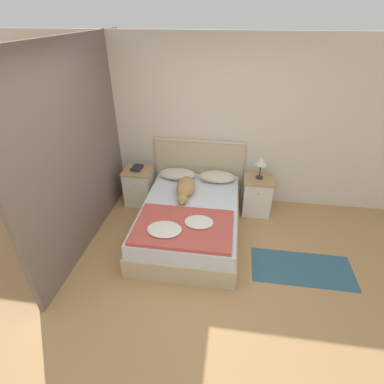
% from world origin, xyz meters
% --- Properties ---
extents(ground_plane, '(16.00, 16.00, 0.00)m').
position_xyz_m(ground_plane, '(0.00, 0.00, 0.00)').
color(ground_plane, tan).
extents(wall_back, '(9.00, 0.06, 2.55)m').
position_xyz_m(wall_back, '(0.00, 2.13, 1.27)').
color(wall_back, beige).
rests_on(wall_back, ground_plane).
extents(wall_side_left, '(0.06, 3.10, 2.55)m').
position_xyz_m(wall_side_left, '(-1.52, 1.05, 1.27)').
color(wall_side_left, '#706056').
rests_on(wall_side_left, ground_plane).
extents(bed, '(1.35, 1.95, 0.47)m').
position_xyz_m(bed, '(-0.15, 1.06, 0.23)').
color(bed, '#C6B28E').
rests_on(bed, ground_plane).
extents(headboard, '(1.43, 0.06, 1.04)m').
position_xyz_m(headboard, '(-0.15, 2.06, 0.54)').
color(headboard, '#C6B28E').
rests_on(headboard, ground_plane).
extents(nightstand_left, '(0.44, 0.42, 0.60)m').
position_xyz_m(nightstand_left, '(-1.10, 1.75, 0.30)').
color(nightstand_left, silver).
rests_on(nightstand_left, ground_plane).
extents(nightstand_right, '(0.44, 0.42, 0.60)m').
position_xyz_m(nightstand_right, '(0.80, 1.75, 0.30)').
color(nightstand_right, silver).
rests_on(nightstand_right, ground_plane).
extents(pillow_left, '(0.57, 0.33, 0.14)m').
position_xyz_m(pillow_left, '(-0.46, 1.82, 0.54)').
color(pillow_left, beige).
rests_on(pillow_left, bed).
extents(pillow_right, '(0.57, 0.33, 0.14)m').
position_xyz_m(pillow_right, '(0.17, 1.82, 0.54)').
color(pillow_right, beige).
rests_on(pillow_right, bed).
extents(quilt, '(1.20, 0.82, 0.09)m').
position_xyz_m(quilt, '(-0.16, 0.54, 0.50)').
color(quilt, '#BC4C42').
rests_on(quilt, bed).
extents(dog, '(0.27, 0.72, 0.22)m').
position_xyz_m(dog, '(-0.26, 1.35, 0.57)').
color(dog, tan).
rests_on(dog, bed).
extents(book_stack, '(0.17, 0.22, 0.04)m').
position_xyz_m(book_stack, '(-1.10, 1.77, 0.62)').
color(book_stack, '#703D7F').
rests_on(book_stack, nightstand_left).
extents(table_lamp, '(0.18, 0.18, 0.34)m').
position_xyz_m(table_lamp, '(0.80, 1.76, 0.86)').
color(table_lamp, '#2D2D33').
rests_on(table_lamp, nightstand_right).
extents(rug, '(1.24, 0.60, 0.00)m').
position_xyz_m(rug, '(1.35, 0.56, 0.00)').
color(rug, '#335B70').
rests_on(rug, ground_plane).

